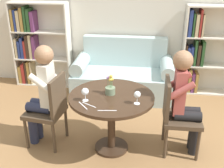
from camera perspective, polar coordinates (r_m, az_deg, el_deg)
ground_plane at (r=3.50m, az=-0.11°, el=-12.84°), size 16.00×16.00×0.00m
back_wall at (r=4.79m, az=2.98°, el=15.06°), size 5.20×0.05×2.70m
round_table at (r=3.19m, az=-0.11°, el=-4.58°), size 0.96×0.96×0.71m
couch at (r=4.66m, az=2.29°, el=1.52°), size 1.62×0.80×0.92m
bookshelf_left at (r=5.14m, az=-15.40°, el=7.84°), size 0.99×0.28×1.46m
bookshelf_right at (r=4.86m, az=18.29°, el=6.19°), size 0.99×0.28×1.46m
chair_left at (r=3.40m, az=-12.45°, el=-4.72°), size 0.47×0.47×0.90m
chair_right at (r=3.29m, az=12.88°, el=-5.81°), size 0.43×0.43×0.90m
person_left at (r=3.37m, az=-13.99°, el=-1.73°), size 0.44×0.37×1.25m
person_right at (r=3.22m, az=14.70°, el=-3.10°), size 0.42×0.34×1.24m
wine_glass_left at (r=2.99m, az=-5.49°, el=-1.62°), size 0.08×0.08×0.15m
wine_glass_right at (r=2.92m, az=5.16°, el=-2.25°), size 0.07×0.07×0.14m
flower_vase at (r=3.14m, az=-0.36°, el=-0.88°), size 0.11×0.11×0.24m
knife_left_setting at (r=2.93m, az=-5.91°, el=-4.36°), size 0.13×0.15×0.00m
fork_left_setting at (r=2.83m, az=-1.09°, el=-5.40°), size 0.19×0.03×0.00m
knife_right_setting at (r=2.94m, az=-4.69°, el=-4.23°), size 0.17×0.11×0.00m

